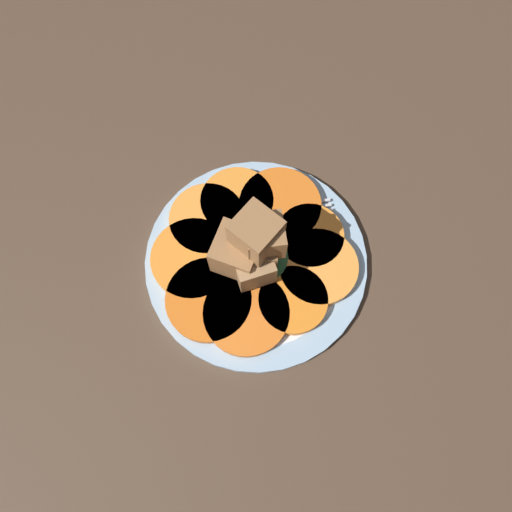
# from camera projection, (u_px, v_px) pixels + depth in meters

# --- Properties ---
(table_slab) EXTENTS (1.20, 1.20, 0.02)m
(table_slab) POSITION_uv_depth(u_px,v_px,m) (256.00, 265.00, 0.59)
(table_slab) COLOR #4C3828
(table_slab) RESTS_ON ground
(plate) EXTENTS (0.25, 0.25, 0.01)m
(plate) POSITION_uv_depth(u_px,v_px,m) (256.00, 261.00, 0.57)
(plate) COLOR #99B7D1
(plate) RESTS_ON table_slab
(carrot_slice_0) EXTENTS (0.10, 0.10, 0.01)m
(carrot_slice_0) POSITION_uv_depth(u_px,v_px,m) (280.00, 206.00, 0.58)
(carrot_slice_0) COLOR orange
(carrot_slice_0) RESTS_ON plate
(carrot_slice_1) EXTENTS (0.09, 0.09, 0.01)m
(carrot_slice_1) POSITION_uv_depth(u_px,v_px,m) (237.00, 201.00, 0.58)
(carrot_slice_1) COLOR orange
(carrot_slice_1) RESTS_ON plate
(carrot_slice_2) EXTENTS (0.09, 0.09, 0.01)m
(carrot_slice_2) POSITION_uv_depth(u_px,v_px,m) (207.00, 219.00, 0.58)
(carrot_slice_2) COLOR orange
(carrot_slice_2) RESTS_ON plate
(carrot_slice_3) EXTENTS (0.10, 0.10, 0.01)m
(carrot_slice_3) POSITION_uv_depth(u_px,v_px,m) (193.00, 259.00, 0.56)
(carrot_slice_3) COLOR orange
(carrot_slice_3) RESTS_ON plate
(carrot_slice_4) EXTENTS (0.09, 0.09, 0.01)m
(carrot_slice_4) POSITION_uv_depth(u_px,v_px,m) (209.00, 300.00, 0.54)
(carrot_slice_4) COLOR orange
(carrot_slice_4) RESTS_ON plate
(carrot_slice_5) EXTENTS (0.09, 0.09, 0.01)m
(carrot_slice_5) POSITION_uv_depth(u_px,v_px,m) (249.00, 314.00, 0.54)
(carrot_slice_5) COLOR orange
(carrot_slice_5) RESTS_ON plate
(carrot_slice_6) EXTENTS (0.08, 0.08, 0.01)m
(carrot_slice_6) POSITION_uv_depth(u_px,v_px,m) (293.00, 300.00, 0.54)
(carrot_slice_6) COLOR orange
(carrot_slice_6) RESTS_ON plate
(carrot_slice_7) EXTENTS (0.09, 0.09, 0.01)m
(carrot_slice_7) POSITION_uv_depth(u_px,v_px,m) (318.00, 270.00, 0.56)
(carrot_slice_7) COLOR #F99539
(carrot_slice_7) RESTS_ON plate
(carrot_slice_8) EXTENTS (0.08, 0.08, 0.01)m
(carrot_slice_8) POSITION_uv_depth(u_px,v_px,m) (310.00, 236.00, 0.57)
(carrot_slice_8) COLOR orange
(carrot_slice_8) RESTS_ON plate
(center_pile) EXTENTS (0.08, 0.08, 0.10)m
(center_pile) POSITION_uv_depth(u_px,v_px,m) (252.00, 249.00, 0.52)
(center_pile) COLOR #2D6033
(center_pile) RESTS_ON plate
(fork) EXTENTS (0.18, 0.07, 0.00)m
(fork) POSITION_uv_depth(u_px,v_px,m) (260.00, 219.00, 0.58)
(fork) COLOR silver
(fork) RESTS_ON plate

